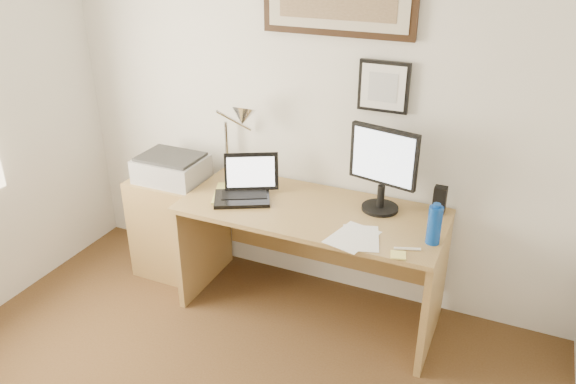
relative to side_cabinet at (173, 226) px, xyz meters
The scene contains 16 objects.
wall_back 1.32m from the side_cabinet, 19.18° to the left, with size 3.50×0.02×2.50m, color silver.
side_cabinet is the anchor object (origin of this frame).
water_bottle 1.89m from the side_cabinet, ahead, with size 0.08×0.08×0.22m, color #0B3B99.
bottle_cap 1.92m from the side_cabinet, ahead, with size 0.04×0.04×0.02m, color #0B3B99.
speaker 1.85m from the side_cabinet, ahead, with size 0.07×0.06×0.17m, color black.
paper_sheet_a 1.48m from the side_cabinet, 10.95° to the right, with size 0.21×0.30×0.00m, color white.
paper_sheet_b 1.52m from the side_cabinet, 10.39° to the right, with size 0.20×0.28×0.00m, color white.
sticky_pad 1.76m from the side_cabinet, 12.12° to the right, with size 0.08×0.08×0.01m, color #FBF377.
marker_pen 1.78m from the side_cabinet, ahead, with size 0.02×0.02×0.14m, color white.
book 0.61m from the side_cabinet, 16.18° to the right, with size 0.22×0.30×0.02m, color #D4D264.
desk 1.08m from the side_cabinet, ahead, with size 1.60×0.70×0.75m.
laptop 0.77m from the side_cabinet, ahead, with size 0.41×0.43×0.26m.
lcd_monitor 1.60m from the side_cabinet, ahead, with size 0.42×0.22×0.52m.
printer 0.45m from the side_cabinet, ahead, with size 0.44×0.34×0.18m.
desk_lamp 0.98m from the side_cabinet, 14.38° to the left, with size 0.29×0.27×0.53m.
picture_small 1.77m from the side_cabinet, 12.05° to the left, with size 0.30×0.03×0.30m.
Camera 1 is at (1.24, -1.17, 2.32)m, focal length 35.00 mm.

